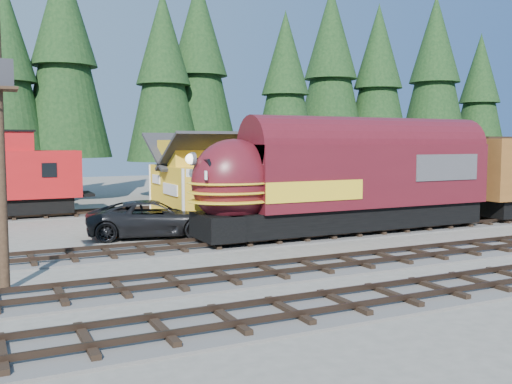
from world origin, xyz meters
name	(u,v)px	position (x,y,z in m)	size (l,w,h in m)	color
ground	(371,251)	(0.00, 0.00, 0.00)	(120.00, 120.00, 0.00)	#6B665B
track_siding	(468,223)	(10.00, 4.00, 0.06)	(68.00, 3.20, 0.33)	#4C4947
track_spur	(70,215)	(-10.00, 18.00, 0.06)	(32.00, 3.20, 0.33)	#4C4947
depot	(262,172)	(0.00, 10.50, 2.96)	(12.80, 7.00, 5.30)	yellow
conifer_backdrop	(243,73)	(5.88, 25.86, 10.74)	(79.49, 21.37, 17.28)	black
locomotive	(340,184)	(1.11, 4.00, 2.64)	(16.71, 3.32, 4.54)	black
utility_pole	(0,118)	(-14.62, -0.30, 5.45)	(1.20, 2.34, 9.55)	black
pickup_truck_a	(154,218)	(-7.44, 7.83, 0.91)	(3.03, 6.57, 1.83)	black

